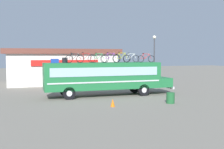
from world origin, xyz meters
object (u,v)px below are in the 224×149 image
(rooftop_bicycle_2, at_px, (86,58))
(rooftop_bicycle_7, at_px, (146,58))
(bus, at_px, (106,76))
(trash_bin, at_px, (170,98))
(street_lamp, at_px, (154,54))
(rooftop_bicycle_5, at_px, (122,58))
(rooftop_bicycle_1, at_px, (74,59))
(rooftop_bicycle_4, at_px, (111,58))
(rooftop_bicycle_6, at_px, (131,58))
(traffic_cone, at_px, (113,103))
(luggage_bag_1, at_px, (55,61))
(luggage_bag_2, at_px, (65,60))
(rooftop_bicycle_3, at_px, (99,58))

(rooftop_bicycle_2, distance_m, rooftop_bicycle_7, 5.74)
(bus, bearing_deg, trash_bin, -54.71)
(rooftop_bicycle_2, height_order, street_lamp, street_lamp)
(rooftop_bicycle_5, bearing_deg, bus, 175.92)
(rooftop_bicycle_1, height_order, rooftop_bicycle_4, rooftop_bicycle_4)
(rooftop_bicycle_2, bearing_deg, rooftop_bicycle_5, -5.86)
(rooftop_bicycle_6, relative_size, traffic_cone, 2.90)
(rooftop_bicycle_4, bearing_deg, trash_bin, -58.15)
(bus, xyz_separation_m, trash_bin, (3.72, -5.26, -1.41))
(luggage_bag_1, bearing_deg, rooftop_bicycle_5, -2.33)
(luggage_bag_1, xyz_separation_m, rooftop_bicycle_1, (1.63, -0.54, 0.19))
(luggage_bag_2, relative_size, rooftop_bicycle_6, 0.28)
(luggage_bag_2, relative_size, rooftop_bicycle_7, 0.27)
(luggage_bag_1, bearing_deg, bus, -1.73)
(street_lamp, bearing_deg, rooftop_bicycle_3, -152.83)
(rooftop_bicycle_7, bearing_deg, luggage_bag_2, 176.39)
(rooftop_bicycle_6, bearing_deg, rooftop_bicycle_7, -30.97)
(trash_bin, bearing_deg, rooftop_bicycle_7, 87.66)
(street_lamp, bearing_deg, rooftop_bicycle_2, -156.48)
(luggage_bag_2, height_order, rooftop_bicycle_2, rooftop_bicycle_2)
(rooftop_bicycle_1, relative_size, traffic_cone, 2.87)
(rooftop_bicycle_6, xyz_separation_m, traffic_cone, (-3.71, -5.57, -3.18))
(luggage_bag_2, distance_m, rooftop_bicycle_3, 3.09)
(rooftop_bicycle_4, height_order, street_lamp, street_lamp)
(rooftop_bicycle_3, bearing_deg, rooftop_bicycle_7, -6.15)
(rooftop_bicycle_4, relative_size, street_lamp, 0.30)
(bus, relative_size, rooftop_bicycle_1, 7.33)
(rooftop_bicycle_2, height_order, rooftop_bicycle_5, rooftop_bicycle_5)
(bus, height_order, rooftop_bicycle_5, rooftop_bicycle_5)
(luggage_bag_2, xyz_separation_m, rooftop_bicycle_5, (5.26, -0.26, 0.17))
(luggage_bag_2, bearing_deg, trash_bin, -36.08)
(rooftop_bicycle_2, height_order, trash_bin, rooftop_bicycle_2)
(rooftop_bicycle_5, height_order, rooftop_bicycle_7, rooftop_bicycle_5)
(rooftop_bicycle_5, height_order, street_lamp, street_lamp)
(rooftop_bicycle_5, distance_m, rooftop_bicycle_7, 2.37)
(rooftop_bicycle_2, xyz_separation_m, rooftop_bicycle_4, (2.27, -0.27, 0.01))
(street_lamp, bearing_deg, rooftop_bicycle_7, -125.33)
(rooftop_bicycle_3, distance_m, street_lamp, 8.62)
(luggage_bag_2, distance_m, rooftop_bicycle_2, 1.91)
(luggage_bag_1, distance_m, rooftop_bicycle_1, 1.73)
(rooftop_bicycle_2, xyz_separation_m, traffic_cone, (0.78, -5.41, -3.19))
(rooftop_bicycle_2, distance_m, traffic_cone, 6.33)
(trash_bin, bearing_deg, rooftop_bicycle_2, 135.10)
(street_lamp, bearing_deg, rooftop_bicycle_4, -147.96)
(rooftop_bicycle_1, bearing_deg, trash_bin, -36.08)
(traffic_cone, bearing_deg, rooftop_bicycle_3, 85.65)
(rooftop_bicycle_6, xyz_separation_m, street_lamp, (4.36, 3.69, 0.41))
(bus, relative_size, rooftop_bicycle_2, 6.95)
(luggage_bag_2, bearing_deg, bus, -2.25)
(rooftop_bicycle_5, bearing_deg, trash_bin, -67.23)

